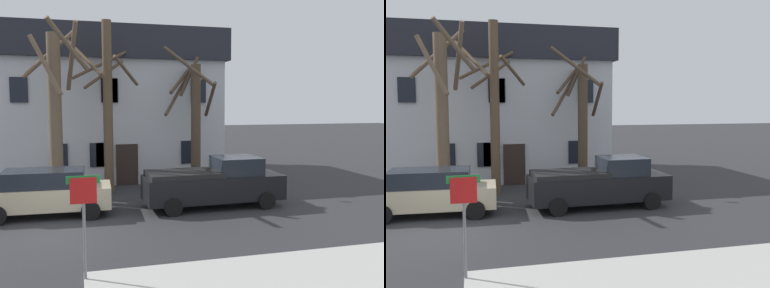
{
  "view_description": "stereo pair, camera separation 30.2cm",
  "coord_description": "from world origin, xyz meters",
  "views": [
    {
      "loc": [
        0.79,
        -13.7,
        4.22
      ],
      "look_at": [
        5.46,
        3.75,
        2.43
      ],
      "focal_mm": 39.66,
      "sensor_mm": 36.0,
      "label": 1
    },
    {
      "loc": [
        1.08,
        -13.77,
        4.22
      ],
      "look_at": [
        5.46,
        3.75,
        2.43
      ],
      "focal_mm": 39.66,
      "sensor_mm": 36.0,
      "label": 2
    }
  ],
  "objects": [
    {
      "name": "tree_bare_end",
      "position": [
        6.29,
        6.44,
        3.47
      ],
      "size": [
        2.55,
        3.32,
        6.84
      ],
      "color": "#4C3D2D",
      "rests_on": "ground_plane"
    },
    {
      "name": "tree_bare_mid",
      "position": [
        -0.13,
        5.19,
        4.0
      ],
      "size": [
        2.91,
        2.94,
        7.58
      ],
      "color": "brown",
      "rests_on": "ground_plane"
    },
    {
      "name": "pickup_truck_black",
      "position": [
        6.02,
        2.37,
        0.97
      ],
      "size": [
        5.62,
        2.29,
        2.0
      ],
      "color": "black",
      "rests_on": "ground_plane"
    },
    {
      "name": "building_main",
      "position": [
        2.39,
        11.78,
        4.11
      ],
      "size": [
        12.44,
        8.39,
        8.09
      ],
      "color": "silver",
      "rests_on": "ground_plane"
    },
    {
      "name": "ground_plane",
      "position": [
        0.0,
        0.0,
        0.0
      ],
      "size": [
        120.0,
        120.0,
        0.0
      ],
      "primitive_type": "plane",
      "color": "#2D2D30"
    },
    {
      "name": "tree_bare_far",
      "position": [
        2.06,
        6.07,
        4.21
      ],
      "size": [
        3.23,
        3.39,
        7.89
      ],
      "color": "brown",
      "rests_on": "ground_plane"
    },
    {
      "name": "car_beige_wagon",
      "position": [
        -0.44,
        2.64,
        0.9
      ],
      "size": [
        4.7,
        2.23,
        1.73
      ],
      "color": "#C6B793",
      "rests_on": "ground_plane"
    },
    {
      "name": "street_sign_pole",
      "position": [
        0.85,
        -3.86,
        1.8
      ],
      "size": [
        0.76,
        0.07,
        2.55
      ],
      "color": "slate",
      "rests_on": "ground_plane"
    }
  ]
}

